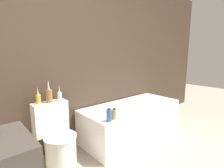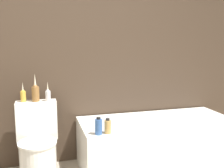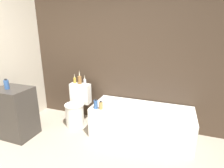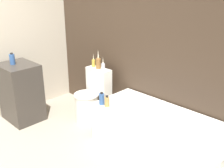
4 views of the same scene
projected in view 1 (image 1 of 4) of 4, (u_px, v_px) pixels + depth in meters
The scene contains 8 objects.
wall_back_tiled at pixel (82, 56), 2.53m from camera, with size 6.40×0.06×2.60m.
bathtub at pixel (132, 120), 2.84m from camera, with size 1.67×0.71×0.53m.
toilet at pixel (57, 141), 2.02m from camera, with size 0.40×0.52×0.77m.
vase_gold at pixel (38, 98), 1.99m from camera, with size 0.05×0.05×0.20m.
vase_silver at pixel (49, 95), 2.05m from camera, with size 0.07×0.07×0.28m.
vase_bronze at pixel (59, 95), 2.12m from camera, with size 0.05×0.05×0.20m.
shampoo_bottle_tall at pixel (109, 115), 2.11m from camera, with size 0.07×0.07×0.16m.
shampoo_bottle_short at pixel (114, 114), 2.18m from camera, with size 0.06×0.06×0.14m.
Camera 1 is at (-1.34, -0.19, 1.36)m, focal length 28.00 mm.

